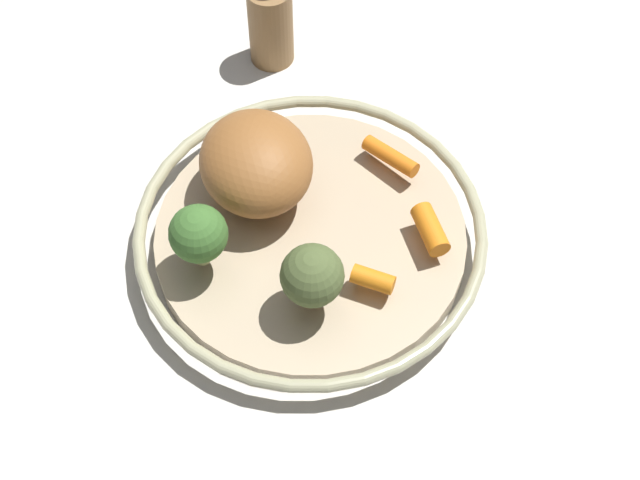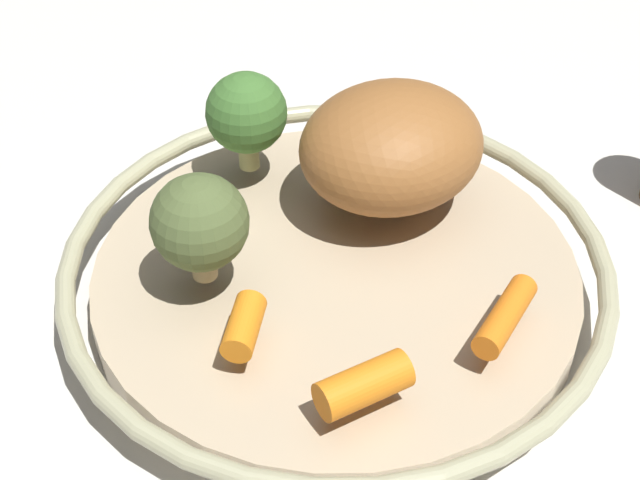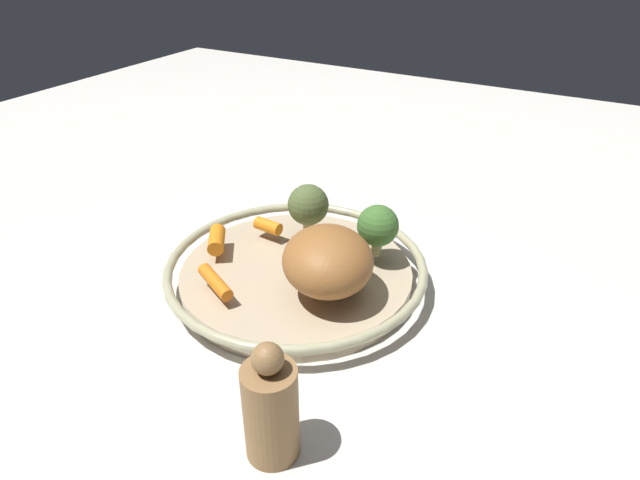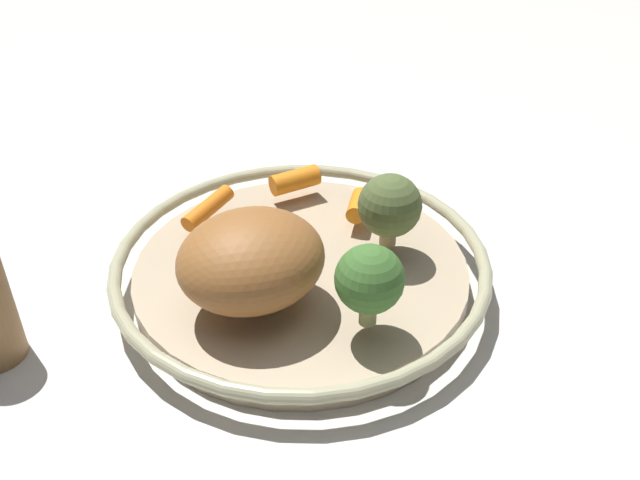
# 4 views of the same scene
# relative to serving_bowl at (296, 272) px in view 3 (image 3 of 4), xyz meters

# --- Properties ---
(ground_plane) EXTENTS (2.26, 2.26, 0.00)m
(ground_plane) POSITION_rel_serving_bowl_xyz_m (0.00, 0.00, -0.02)
(ground_plane) COLOR beige
(serving_bowl) EXTENTS (0.35, 0.35, 0.04)m
(serving_bowl) POSITION_rel_serving_bowl_xyz_m (0.00, 0.00, 0.00)
(serving_bowl) COLOR tan
(serving_bowl) RESTS_ON ground_plane
(roast_chicken_piece) EXTENTS (0.16, 0.16, 0.08)m
(roast_chicken_piece) POSITION_rel_serving_bowl_xyz_m (-0.06, 0.03, 0.06)
(roast_chicken_piece) COLOR #965C2D
(roast_chicken_piece) RESTS_ON serving_bowl
(baby_carrot_right) EXTENTS (0.07, 0.04, 0.02)m
(baby_carrot_right) POSITION_rel_serving_bowl_xyz_m (0.05, 0.10, 0.03)
(baby_carrot_right) COLOR orange
(baby_carrot_right) RESTS_ON serving_bowl
(baby_carrot_left) EXTENTS (0.04, 0.02, 0.02)m
(baby_carrot_left) POSITION_rel_serving_bowl_xyz_m (0.08, -0.05, 0.03)
(baby_carrot_left) COLOR orange
(baby_carrot_left) RESTS_ON serving_bowl
(baby_carrot_near_rim) EXTENTS (0.05, 0.05, 0.02)m
(baby_carrot_near_rim) POSITION_rel_serving_bowl_xyz_m (0.11, 0.02, 0.03)
(baby_carrot_near_rim) COLOR orange
(baby_carrot_near_rim) RESTS_ON serving_bowl
(broccoli_floret_mid) EXTENTS (0.06, 0.06, 0.07)m
(broccoli_floret_mid) POSITION_rel_serving_bowl_xyz_m (-0.09, -0.07, 0.06)
(broccoli_floret_mid) COLOR tan
(broccoli_floret_mid) RESTS_ON serving_bowl
(broccoli_floret_small) EXTENTS (0.06, 0.06, 0.07)m
(broccoli_floret_small) POSITION_rel_serving_bowl_xyz_m (0.03, -0.08, 0.06)
(broccoli_floret_small) COLOR tan
(broccoli_floret_small) RESTS_ON serving_bowl
(pepper_mill) EXTENTS (0.05, 0.05, 0.13)m
(pepper_mill) POSITION_rel_serving_bowl_xyz_m (-0.12, 0.24, 0.04)
(pepper_mill) COLOR olive
(pepper_mill) RESTS_ON ground_plane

